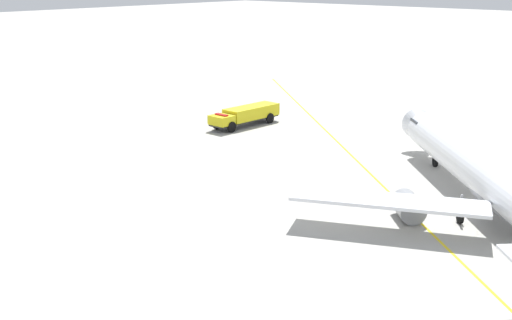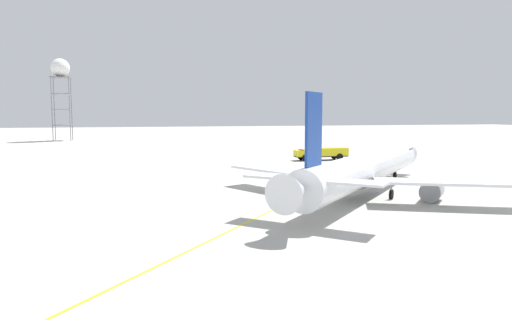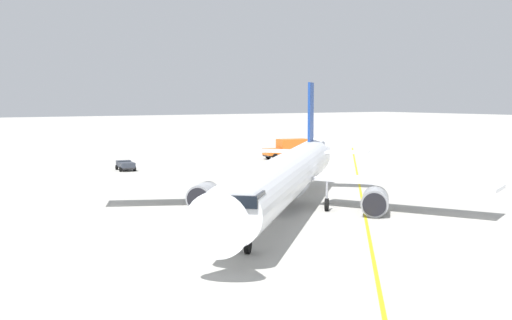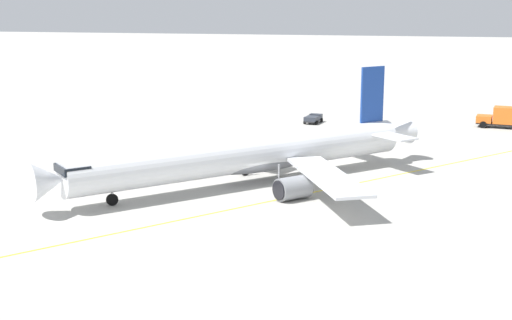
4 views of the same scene
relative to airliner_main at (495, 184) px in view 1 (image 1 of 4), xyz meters
name	(u,v)px [view 1 (image 1 of 4)]	position (x,y,z in m)	size (l,w,h in m)	color
ground_plane	(475,216)	(0.81, -1.10, -2.94)	(600.00, 600.00, 0.00)	#ADAAA3
airliner_main	(495,184)	(0.00, 0.00, 0.00)	(33.63, 33.65, 11.18)	white
fire_tender_truck	(246,114)	(-11.68, -38.82, -1.40)	(11.05, 3.36, 2.50)	#232326
taxiway_centreline	(413,215)	(4.09, -5.19, -2.94)	(97.95, 113.78, 0.01)	yellow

